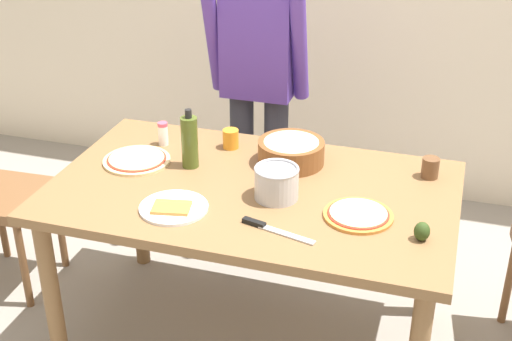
{
  "coord_description": "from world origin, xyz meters",
  "views": [
    {
      "loc": [
        0.74,
        -2.34,
        2.1
      ],
      "look_at": [
        0.0,
        0.05,
        0.81
      ],
      "focal_mm": 49.51,
      "sensor_mm": 36.0,
      "label": 1
    }
  ],
  "objects_px": {
    "steel_pot": "(277,182)",
    "pizza_raw_on_board": "(137,160)",
    "popcorn_bowl": "(291,150)",
    "person_cook": "(259,77)",
    "chef_knife": "(269,228)",
    "cup_small_brown": "(430,168)",
    "salt_shaker": "(163,134)",
    "avocado": "(422,231)",
    "olive_oil_bottle": "(190,142)",
    "cup_orange": "(231,139)",
    "dining_table": "(252,207)",
    "pizza_cooked_on_tray": "(358,215)",
    "plate_with_slice": "(173,208)"
  },
  "relations": [
    {
      "from": "plate_with_slice",
      "to": "salt_shaker",
      "type": "xyz_separation_m",
      "value": [
        -0.27,
        0.52,
        0.04
      ]
    },
    {
      "from": "steel_pot",
      "to": "cup_orange",
      "type": "relative_size",
      "value": 2.04
    },
    {
      "from": "salt_shaker",
      "to": "avocado",
      "type": "xyz_separation_m",
      "value": [
        1.17,
        -0.46,
        -0.02
      ]
    },
    {
      "from": "cup_orange",
      "to": "chef_knife",
      "type": "distance_m",
      "value": 0.7
    },
    {
      "from": "olive_oil_bottle",
      "to": "chef_knife",
      "type": "xyz_separation_m",
      "value": [
        0.45,
        -0.38,
        -0.11
      ]
    },
    {
      "from": "plate_with_slice",
      "to": "steel_pot",
      "type": "distance_m",
      "value": 0.4
    },
    {
      "from": "steel_pot",
      "to": "salt_shaker",
      "type": "xyz_separation_m",
      "value": [
        -0.61,
        0.32,
        -0.01
      ]
    },
    {
      "from": "olive_oil_bottle",
      "to": "popcorn_bowl",
      "type": "bearing_deg",
      "value": 21.09
    },
    {
      "from": "pizza_raw_on_board",
      "to": "cup_small_brown",
      "type": "height_order",
      "value": "cup_small_brown"
    },
    {
      "from": "pizza_raw_on_board",
      "to": "popcorn_bowl",
      "type": "bearing_deg",
      "value": 16.23
    },
    {
      "from": "dining_table",
      "to": "salt_shaker",
      "type": "height_order",
      "value": "salt_shaker"
    },
    {
      "from": "pizza_raw_on_board",
      "to": "chef_knife",
      "type": "height_order",
      "value": "pizza_raw_on_board"
    },
    {
      "from": "cup_orange",
      "to": "salt_shaker",
      "type": "height_order",
      "value": "salt_shaker"
    },
    {
      "from": "cup_orange",
      "to": "chef_knife",
      "type": "relative_size",
      "value": 0.3
    },
    {
      "from": "person_cook",
      "to": "popcorn_bowl",
      "type": "bearing_deg",
      "value": -59.55
    },
    {
      "from": "salt_shaker",
      "to": "chef_knife",
      "type": "distance_m",
      "value": 0.85
    },
    {
      "from": "pizza_cooked_on_tray",
      "to": "plate_with_slice",
      "type": "xyz_separation_m",
      "value": [
        -0.67,
        -0.15,
        -0.0
      ]
    },
    {
      "from": "pizza_raw_on_board",
      "to": "olive_oil_bottle",
      "type": "xyz_separation_m",
      "value": [
        0.23,
        0.03,
        0.1
      ]
    },
    {
      "from": "salt_shaker",
      "to": "avocado",
      "type": "relative_size",
      "value": 1.51
    },
    {
      "from": "olive_oil_bottle",
      "to": "steel_pot",
      "type": "bearing_deg",
      "value": -20.09
    },
    {
      "from": "cup_small_brown",
      "to": "chef_knife",
      "type": "bearing_deg",
      "value": -131.44
    },
    {
      "from": "person_cook",
      "to": "pizza_raw_on_board",
      "type": "bearing_deg",
      "value": -115.84
    },
    {
      "from": "person_cook",
      "to": "avocado",
      "type": "distance_m",
      "value": 1.3
    },
    {
      "from": "salt_shaker",
      "to": "popcorn_bowl",
      "type": "bearing_deg",
      "value": -1.06
    },
    {
      "from": "cup_orange",
      "to": "salt_shaker",
      "type": "xyz_separation_m",
      "value": [
        -0.3,
        -0.06,
        0.01
      ]
    },
    {
      "from": "salt_shaker",
      "to": "avocado",
      "type": "height_order",
      "value": "salt_shaker"
    },
    {
      "from": "steel_pot",
      "to": "popcorn_bowl",
      "type": "bearing_deg",
      "value": 94.07
    },
    {
      "from": "steel_pot",
      "to": "pizza_raw_on_board",
      "type": "bearing_deg",
      "value": 169.43
    },
    {
      "from": "pizza_raw_on_board",
      "to": "cup_small_brown",
      "type": "bearing_deg",
      "value": 10.63
    },
    {
      "from": "chef_knife",
      "to": "avocado",
      "type": "bearing_deg",
      "value": 9.97
    },
    {
      "from": "cup_orange",
      "to": "pizza_raw_on_board",
      "type": "bearing_deg",
      "value": -143.12
    },
    {
      "from": "dining_table",
      "to": "pizza_raw_on_board",
      "type": "bearing_deg",
      "value": 172.56
    },
    {
      "from": "pizza_cooked_on_tray",
      "to": "olive_oil_bottle",
      "type": "height_order",
      "value": "olive_oil_bottle"
    },
    {
      "from": "avocado",
      "to": "pizza_cooked_on_tray",
      "type": "bearing_deg",
      "value": 159.21
    },
    {
      "from": "person_cook",
      "to": "chef_knife",
      "type": "relative_size",
      "value": 5.64
    },
    {
      "from": "popcorn_bowl",
      "to": "steel_pot",
      "type": "height_order",
      "value": "steel_pot"
    },
    {
      "from": "salt_shaker",
      "to": "avocado",
      "type": "bearing_deg",
      "value": -21.2
    },
    {
      "from": "steel_pot",
      "to": "person_cook",
      "type": "bearing_deg",
      "value": 111.46
    },
    {
      "from": "person_cook",
      "to": "pizza_cooked_on_tray",
      "type": "relative_size",
      "value": 6.27
    },
    {
      "from": "pizza_cooked_on_tray",
      "to": "person_cook",
      "type": "bearing_deg",
      "value": 126.91
    },
    {
      "from": "person_cook",
      "to": "avocado",
      "type": "relative_size",
      "value": 23.14
    },
    {
      "from": "pizza_raw_on_board",
      "to": "popcorn_bowl",
      "type": "relative_size",
      "value": 1.02
    },
    {
      "from": "pizza_cooked_on_tray",
      "to": "cup_small_brown",
      "type": "relative_size",
      "value": 3.04
    },
    {
      "from": "person_cook",
      "to": "cup_small_brown",
      "type": "distance_m",
      "value": 0.99
    },
    {
      "from": "person_cook",
      "to": "salt_shaker",
      "type": "height_order",
      "value": "person_cook"
    },
    {
      "from": "pizza_cooked_on_tray",
      "to": "popcorn_bowl",
      "type": "distance_m",
      "value": 0.5
    },
    {
      "from": "cup_small_brown",
      "to": "avocado",
      "type": "relative_size",
      "value": 1.21
    },
    {
      "from": "salt_shaker",
      "to": "chef_knife",
      "type": "height_order",
      "value": "salt_shaker"
    },
    {
      "from": "plate_with_slice",
      "to": "steel_pot",
      "type": "relative_size",
      "value": 1.5
    },
    {
      "from": "popcorn_bowl",
      "to": "steel_pot",
      "type": "distance_m",
      "value": 0.31
    }
  ]
}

